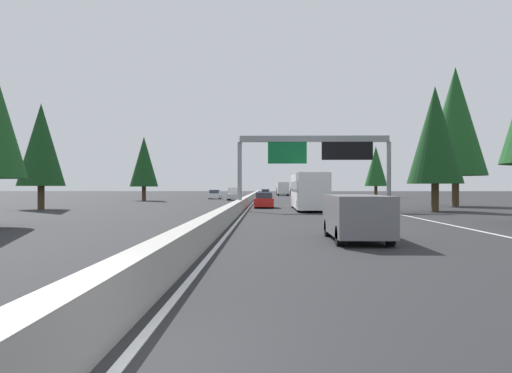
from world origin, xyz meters
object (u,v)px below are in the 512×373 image
(conifer_left_near, at_px, (41,145))
(conifer_right_far, at_px, (376,166))
(sign_gantry_overhead, at_px, (316,151))
(conifer_right_mid, at_px, (455,121))
(minivan_near_center, at_px, (280,191))
(oncoming_far, at_px, (215,195))
(box_truck_distant_a, at_px, (283,188))
(conifer_right_near, at_px, (435,135))
(conifer_left_mid, at_px, (144,162))
(pickup_mid_left, at_px, (294,191))
(bus_mid_center, at_px, (309,190))
(minivan_far_center, at_px, (356,215))
(sedan_near_right, at_px, (265,193))
(oncoming_near, at_px, (235,194))
(sedan_mid_right, at_px, (264,201))
(sedan_far_left, at_px, (309,195))

(conifer_left_near, bearing_deg, conifer_right_far, -37.94)
(sign_gantry_overhead, bearing_deg, conifer_right_mid, -55.80)
(minivan_near_center, height_order, oncoming_far, minivan_near_center)
(box_truck_distant_a, bearing_deg, conifer_right_near, -171.94)
(oncoming_far, xyz_separation_m, conifer_left_mid, (-10.64, 9.06, 4.85))
(pickup_mid_left, bearing_deg, conifer_right_mid, -170.55)
(conifer_right_far, bearing_deg, conifer_right_mid, 178.56)
(pickup_mid_left, distance_m, oncoming_far, 45.94)
(bus_mid_center, bearing_deg, conifer_left_near, 88.30)
(oncoming_far, distance_m, conifer_right_near, 47.36)
(pickup_mid_left, bearing_deg, minivan_far_center, 178.13)
(sign_gantry_overhead, xyz_separation_m, bus_mid_center, (1.78, 0.49, -3.22))
(box_truck_distant_a, bearing_deg, minivan_near_center, 0.09)
(sedan_near_right, height_order, conifer_right_mid, conifer_right_mid)
(oncoming_near, bearing_deg, sedan_near_right, 171.44)
(bus_mid_center, distance_m, conifer_left_near, 23.88)
(conifer_right_near, bearing_deg, bus_mid_center, 78.92)
(minivan_near_center, xyz_separation_m, conifer_right_near, (-90.87, -10.19, 5.28))
(pickup_mid_left, bearing_deg, bus_mid_center, 177.76)
(box_truck_distant_a, bearing_deg, conifer_right_mid, -165.72)
(sedan_mid_right, xyz_separation_m, oncoming_near, (27.85, 4.41, 0.23))
(oncoming_far, distance_m, conifer_left_mid, 14.79)
(minivan_far_center, xyz_separation_m, conifer_left_near, (26.30, 23.22, 4.74))
(conifer_right_near, bearing_deg, oncoming_near, 28.36)
(conifer_right_mid, xyz_separation_m, conifer_left_near, (-7.80, 39.15, -2.94))
(oncoming_far, bearing_deg, sign_gantry_overhead, 16.79)
(pickup_mid_left, distance_m, sedan_far_left, 41.33)
(minivan_far_center, bearing_deg, sign_gantry_overhead, -1.92)
(sedan_far_left, bearing_deg, pickup_mid_left, 0.31)
(pickup_mid_left, height_order, oncoming_near, same)
(bus_mid_center, relative_size, sedan_mid_right, 2.61)
(sign_gantry_overhead, distance_m, sedan_near_right, 64.00)
(conifer_left_mid, bearing_deg, conifer_right_far, -58.13)
(pickup_mid_left, distance_m, conifer_left_mid, 59.37)
(conifer_right_mid, bearing_deg, sedan_near_right, 19.97)
(box_truck_distant_a, distance_m, conifer_left_near, 73.10)
(bus_mid_center, bearing_deg, oncoming_near, 14.41)
(box_truck_distant_a, height_order, conifer_right_mid, conifer_right_mid)
(sedan_near_right, bearing_deg, sedan_far_left, -160.41)
(minivan_near_center, bearing_deg, conifer_left_mid, 160.70)
(conifer_left_near, bearing_deg, minivan_near_center, -14.94)
(oncoming_near, distance_m, conifer_left_mid, 13.97)
(oncoming_near, xyz_separation_m, conifer_left_near, (-31.50, 15.26, 4.78))
(sedan_far_left, relative_size, conifer_right_far, 0.46)
(sedan_far_left, height_order, conifer_left_near, conifer_left_near)
(minivan_far_center, xyz_separation_m, sedan_mid_right, (29.95, 3.55, -0.27))
(bus_mid_center, height_order, conifer_right_mid, conifer_right_mid)
(box_truck_distant_a, bearing_deg, conifer_left_near, 161.17)
(minivan_far_center, height_order, box_truck_distant_a, box_truck_distant_a)
(oncoming_near, bearing_deg, conifer_left_mid, -75.30)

